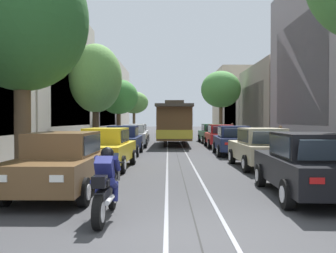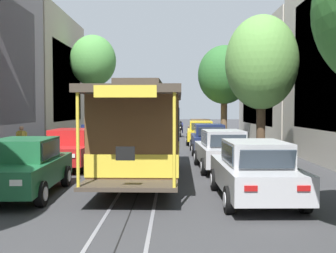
{
  "view_description": "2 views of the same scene",
  "coord_description": "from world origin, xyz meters",
  "px_view_note": "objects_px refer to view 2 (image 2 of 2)",
  "views": [
    {
      "loc": [
        -0.5,
        -5.71,
        1.89
      ],
      "look_at": [
        -0.53,
        27.49,
        1.32
      ],
      "focal_mm": 38.75,
      "sensor_mm": 36.0,
      "label": 1
    },
    {
      "loc": [
        -0.97,
        36.06,
        2.43
      ],
      "look_at": [
        -0.68,
        6.91,
        1.13
      ],
      "focal_mm": 43.19,
      "sensor_mm": 36.0,
      "label": 2
    }
  ],
  "objects_px": {
    "parked_car_navy_mid_left": "(209,139)",
    "pedestrian_on_left_pavement": "(22,140)",
    "parked_car_silver_fifth_left": "(255,171)",
    "parked_car_navy_mid_right": "(99,138)",
    "parked_car_silver_fourth_left": "(222,150)",
    "fire_hydrant": "(104,133)",
    "parked_car_green_fifth_right": "(24,167)",
    "motorcycle_with_rider": "(180,129)",
    "parked_car_black_near_right": "(124,128)",
    "cable_car_trolley": "(144,131)",
    "parked_car_brown_near_left": "(200,129)",
    "parked_car_red_fourth_right": "(72,148)",
    "street_tree_kerb_left_second": "(261,63)",
    "parked_car_yellow_second_left": "(201,132)",
    "parked_car_beige_second_right": "(111,132)",
    "street_tree_kerb_left_near": "(224,75)",
    "street_tree_kerb_right_near": "(93,62)"
  },
  "relations": [
    {
      "from": "parked_car_silver_fifth_left",
      "to": "street_tree_kerb_left_near",
      "type": "bearing_deg",
      "value": -95.03
    },
    {
      "from": "parked_car_silver_fourth_left",
      "to": "street_tree_kerb_right_near",
      "type": "xyz_separation_m",
      "value": [
        8.14,
        -15.6,
        5.28
      ]
    },
    {
      "from": "parked_car_green_fifth_right",
      "to": "cable_car_trolley",
      "type": "relative_size",
      "value": 0.48
    },
    {
      "from": "pedestrian_on_left_pavement",
      "to": "cable_car_trolley",
      "type": "bearing_deg",
      "value": 138.69
    },
    {
      "from": "parked_car_yellow_second_left",
      "to": "parked_car_red_fourth_right",
      "type": "relative_size",
      "value": 1.01
    },
    {
      "from": "parked_car_navy_mid_left",
      "to": "parked_car_black_near_right",
      "type": "xyz_separation_m",
      "value": [
        5.94,
        -11.03,
        0.0
      ]
    },
    {
      "from": "parked_car_silver_fifth_left",
      "to": "pedestrian_on_left_pavement",
      "type": "height_order",
      "value": "parked_car_silver_fifth_left"
    },
    {
      "from": "street_tree_kerb_left_near",
      "to": "street_tree_kerb_right_near",
      "type": "bearing_deg",
      "value": -4.21
    },
    {
      "from": "fire_hydrant",
      "to": "street_tree_kerb_left_second",
      "type": "bearing_deg",
      "value": 124.08
    },
    {
      "from": "parked_car_beige_second_right",
      "to": "street_tree_kerb_left_near",
      "type": "distance_m",
      "value": 9.7
    },
    {
      "from": "parked_car_silver_fifth_left",
      "to": "parked_car_red_fourth_right",
      "type": "relative_size",
      "value": 1.0
    },
    {
      "from": "parked_car_beige_second_right",
      "to": "street_tree_kerb_left_near",
      "type": "xyz_separation_m",
      "value": [
        -8.11,
        -3.33,
        4.16
      ]
    },
    {
      "from": "parked_car_brown_near_left",
      "to": "motorcycle_with_rider",
      "type": "distance_m",
      "value": 2.79
    },
    {
      "from": "parked_car_brown_near_left",
      "to": "parked_car_silver_fifth_left",
      "type": "distance_m",
      "value": 21.95
    },
    {
      "from": "parked_car_red_fourth_right",
      "to": "pedestrian_on_left_pavement",
      "type": "xyz_separation_m",
      "value": [
        3.24,
        -3.16,
        0.09
      ]
    },
    {
      "from": "parked_car_navy_mid_right",
      "to": "cable_car_trolley",
      "type": "bearing_deg",
      "value": 110.7
    },
    {
      "from": "parked_car_silver_fourth_left",
      "to": "street_tree_kerb_right_near",
      "type": "distance_m",
      "value": 18.37
    },
    {
      "from": "parked_car_navy_mid_right",
      "to": "parked_car_red_fourth_right",
      "type": "height_order",
      "value": "same"
    },
    {
      "from": "parked_car_black_near_right",
      "to": "pedestrian_on_left_pavement",
      "type": "bearing_deg",
      "value": 75.52
    },
    {
      "from": "parked_car_brown_near_left",
      "to": "motorcycle_with_rider",
      "type": "bearing_deg",
      "value": -57.04
    },
    {
      "from": "parked_car_silver_fourth_left",
      "to": "parked_car_navy_mid_right",
      "type": "height_order",
      "value": "same"
    },
    {
      "from": "parked_car_green_fifth_right",
      "to": "parked_car_brown_near_left",
      "type": "bearing_deg",
      "value": -106.68
    },
    {
      "from": "parked_car_silver_fifth_left",
      "to": "parked_car_navy_mid_right",
      "type": "height_order",
      "value": "same"
    },
    {
      "from": "parked_car_beige_second_right",
      "to": "street_tree_kerb_left_near",
      "type": "relative_size",
      "value": 0.61
    },
    {
      "from": "parked_car_green_fifth_right",
      "to": "motorcycle_with_rider",
      "type": "height_order",
      "value": "parked_car_green_fifth_right"
    },
    {
      "from": "parked_car_green_fifth_right",
      "to": "parked_car_navy_mid_right",
      "type": "bearing_deg",
      "value": -90.71
    },
    {
      "from": "parked_car_brown_near_left",
      "to": "fire_hydrant",
      "type": "bearing_deg",
      "value": -5.22
    },
    {
      "from": "parked_car_green_fifth_right",
      "to": "street_tree_kerb_right_near",
      "type": "xyz_separation_m",
      "value": [
        1.99,
        -20.31,
        5.28
      ]
    },
    {
      "from": "street_tree_kerb_left_second",
      "to": "fire_hydrant",
      "type": "relative_size",
      "value": 8.0
    },
    {
      "from": "street_tree_kerb_left_near",
      "to": "parked_car_silver_fifth_left",
      "type": "bearing_deg",
      "value": 84.97
    },
    {
      "from": "parked_car_beige_second_right",
      "to": "street_tree_kerb_left_second",
      "type": "xyz_separation_m",
      "value": [
        -8.28,
        8.67,
        3.73
      ]
    },
    {
      "from": "parked_car_silver_fifth_left",
      "to": "motorcycle_with_rider",
      "type": "distance_m",
      "value": 24.33
    },
    {
      "from": "parked_car_silver_fourth_left",
      "to": "fire_hydrant",
      "type": "xyz_separation_m",
      "value": [
        7.66,
        -17.33,
        -0.38
      ]
    },
    {
      "from": "parked_car_red_fourth_right",
      "to": "street_tree_kerb_left_second",
      "type": "distance_m",
      "value": 9.34
    },
    {
      "from": "parked_car_silver_fourth_left",
      "to": "parked_car_silver_fifth_left",
      "type": "xyz_separation_m",
      "value": [
        -0.18,
        5.34,
        0.0
      ]
    },
    {
      "from": "parked_car_silver_fifth_left",
      "to": "cable_car_trolley",
      "type": "height_order",
      "value": "cable_car_trolley"
    },
    {
      "from": "parked_car_beige_second_right",
      "to": "fire_hydrant",
      "type": "distance_m",
      "value": 6.01
    },
    {
      "from": "parked_car_navy_mid_left",
      "to": "parked_car_navy_mid_right",
      "type": "height_order",
      "value": "same"
    },
    {
      "from": "motorcycle_with_rider",
      "to": "fire_hydrant",
      "type": "distance_m",
      "value": 6.58
    },
    {
      "from": "street_tree_kerb_left_near",
      "to": "parked_car_brown_near_left",
      "type": "bearing_deg",
      "value": -45.44
    },
    {
      "from": "parked_car_silver_fifth_left",
      "to": "parked_car_green_fifth_right",
      "type": "distance_m",
      "value": 6.36
    },
    {
      "from": "parked_car_black_near_right",
      "to": "cable_car_trolley",
      "type": "relative_size",
      "value": 0.48
    },
    {
      "from": "parked_car_red_fourth_right",
      "to": "parked_car_yellow_second_left",
      "type": "bearing_deg",
      "value": -118.7
    },
    {
      "from": "parked_car_silver_fifth_left",
      "to": "street_tree_kerb_right_near",
      "type": "height_order",
      "value": "street_tree_kerb_right_near"
    },
    {
      "from": "parked_car_navy_mid_left",
      "to": "parked_car_silver_fourth_left",
      "type": "height_order",
      "value": "same"
    },
    {
      "from": "parked_car_red_fourth_right",
      "to": "pedestrian_on_left_pavement",
      "type": "relative_size",
      "value": 2.78
    },
    {
      "from": "parked_car_silver_fourth_left",
      "to": "street_tree_kerb_left_near",
      "type": "height_order",
      "value": "street_tree_kerb_left_near"
    },
    {
      "from": "parked_car_navy_mid_left",
      "to": "pedestrian_on_left_pavement",
      "type": "height_order",
      "value": "parked_car_navy_mid_left"
    },
    {
      "from": "parked_car_black_near_right",
      "to": "parked_car_yellow_second_left",
      "type": "bearing_deg",
      "value": 138.05
    },
    {
      "from": "parked_car_red_fourth_right",
      "to": "fire_hydrant",
      "type": "distance_m",
      "value": 16.85
    }
  ]
}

